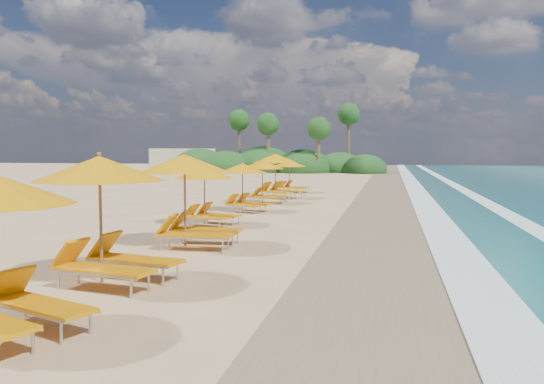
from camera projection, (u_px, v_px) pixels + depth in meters
ground at (272, 228)px, 18.37m from camera, size 160.00×160.00×0.00m
wet_sand at (394, 231)px, 17.52m from camera, size 4.00×160.00×0.01m
surf_foam at (483, 233)px, 16.95m from camera, size 4.00×160.00×0.01m
station_1 at (0, 243)px, 7.56m from camera, size 3.01×2.95×2.35m
station_2 at (109, 210)px, 10.57m from camera, size 3.06×2.92×2.56m
station_3 at (192, 194)px, 14.64m from camera, size 2.80×2.59×2.56m
station_4 at (208, 192)px, 18.95m from camera, size 2.59×2.51×2.06m
station_5 at (246, 184)px, 23.07m from camera, size 2.70×2.65×2.10m
station_6 at (266, 178)px, 26.76m from camera, size 2.34×2.16×2.17m
station_7 at (278, 173)px, 29.52m from camera, size 3.25×3.25×2.47m
station_8 at (292, 174)px, 33.47m from camera, size 2.59×2.53×2.05m
treeline at (271, 164)px, 64.74m from camera, size 25.80×8.80×9.74m
beach_building at (183, 160)px, 69.68m from camera, size 7.00×5.00×2.80m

